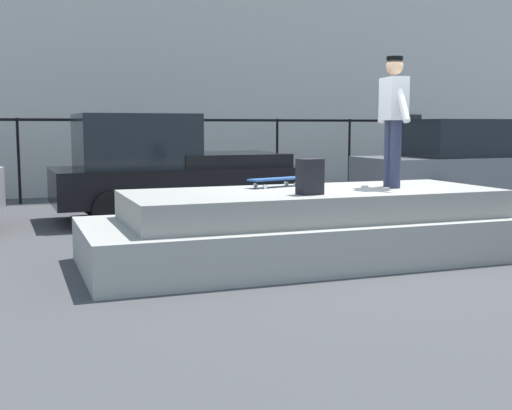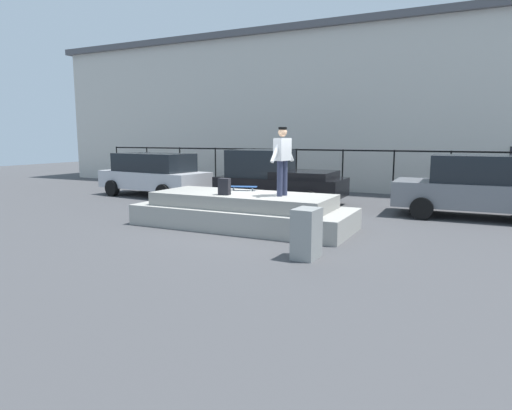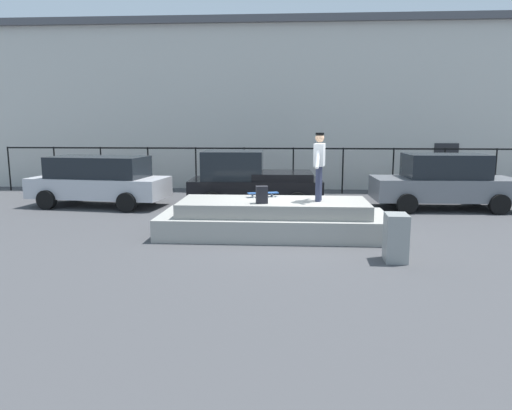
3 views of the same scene
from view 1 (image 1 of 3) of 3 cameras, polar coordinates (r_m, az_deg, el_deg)
name	(u,v)px [view 1 (image 1 of 3)]	position (r m, az deg, el deg)	size (l,w,h in m)	color
ground_plane	(348,254)	(8.83, 7.94, -4.21)	(60.00, 60.00, 0.00)	#424244
concrete_ledge	(313,228)	(8.38, 4.99, -1.98)	(5.74, 2.22, 0.88)	#9E9B93
skateboarder	(393,112)	(8.81, 11.82, 7.92)	(0.32, 0.98, 1.69)	#2D334C
skateboard	(276,179)	(8.68, 1.73, 2.22)	(0.83, 0.42, 0.12)	#264C8C
backpack	(310,177)	(7.76, 4.69, 2.46)	(0.28, 0.20, 0.42)	black
car_black_pickup_mid	(168,168)	(12.03, -7.62, 3.19)	(4.49, 2.28, 1.89)	black
car_grey_sedan_far	(465,162)	(14.74, 17.63, 3.56)	(4.63, 2.18, 1.82)	slate
fence_row	(198,143)	(15.60, -5.01, 5.37)	(24.06, 0.06, 1.86)	black
warehouse_building	(150,63)	(21.05, -9.14, 12.07)	(32.73, 9.15, 7.22)	beige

